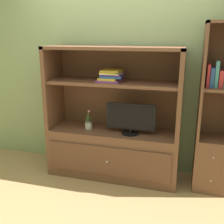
{
  "coord_description": "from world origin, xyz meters",
  "views": [
    {
      "loc": [
        0.85,
        -2.66,
        1.75
      ],
      "look_at": [
        0.0,
        0.35,
        0.85
      ],
      "focal_mm": 43.33,
      "sensor_mm": 36.0,
      "label": 1
    }
  ],
  "objects_px": {
    "media_console": "(113,137)",
    "potted_plant": "(89,125)",
    "tv_monitor": "(130,118)",
    "magazine_stack": "(111,76)",
    "upright_book_row": "(217,76)",
    "bookshelf_tall": "(214,136)"
  },
  "relations": [
    {
      "from": "potted_plant",
      "to": "upright_book_row",
      "type": "xyz_separation_m",
      "value": [
        1.46,
        0.03,
        0.67
      ]
    },
    {
      "from": "media_console",
      "to": "potted_plant",
      "type": "xyz_separation_m",
      "value": [
        -0.31,
        -0.03,
        0.15
      ]
    },
    {
      "from": "tv_monitor",
      "to": "magazine_stack",
      "type": "distance_m",
      "value": 0.55
    },
    {
      "from": "tv_monitor",
      "to": "bookshelf_tall",
      "type": "distance_m",
      "value": 0.97
    },
    {
      "from": "media_console",
      "to": "magazine_stack",
      "type": "relative_size",
      "value": 4.78
    },
    {
      "from": "potted_plant",
      "to": "upright_book_row",
      "type": "height_order",
      "value": "upright_book_row"
    },
    {
      "from": "media_console",
      "to": "potted_plant",
      "type": "distance_m",
      "value": 0.35
    },
    {
      "from": "magazine_stack",
      "to": "upright_book_row",
      "type": "height_order",
      "value": "upright_book_row"
    },
    {
      "from": "media_console",
      "to": "upright_book_row",
      "type": "xyz_separation_m",
      "value": [
        1.15,
        -0.01,
        0.82
      ]
    },
    {
      "from": "potted_plant",
      "to": "magazine_stack",
      "type": "relative_size",
      "value": 0.73
    },
    {
      "from": "media_console",
      "to": "upright_book_row",
      "type": "height_order",
      "value": "media_console"
    },
    {
      "from": "media_console",
      "to": "upright_book_row",
      "type": "distance_m",
      "value": 1.41
    },
    {
      "from": "potted_plant",
      "to": "magazine_stack",
      "type": "xyz_separation_m",
      "value": [
        0.29,
        0.03,
        0.62
      ]
    },
    {
      "from": "tv_monitor",
      "to": "bookshelf_tall",
      "type": "height_order",
      "value": "bookshelf_tall"
    },
    {
      "from": "potted_plant",
      "to": "bookshelf_tall",
      "type": "distance_m",
      "value": 1.5
    },
    {
      "from": "media_console",
      "to": "tv_monitor",
      "type": "distance_m",
      "value": 0.38
    },
    {
      "from": "tv_monitor",
      "to": "magazine_stack",
      "type": "xyz_separation_m",
      "value": [
        -0.25,
        0.06,
        0.49
      ]
    },
    {
      "from": "magazine_stack",
      "to": "bookshelf_tall",
      "type": "distance_m",
      "value": 1.36
    },
    {
      "from": "magazine_stack",
      "to": "upright_book_row",
      "type": "distance_m",
      "value": 1.17
    },
    {
      "from": "magazine_stack",
      "to": "bookshelf_tall",
      "type": "xyz_separation_m",
      "value": [
        1.2,
        0.01,
        -0.64
      ]
    },
    {
      "from": "potted_plant",
      "to": "magazine_stack",
      "type": "height_order",
      "value": "magazine_stack"
    },
    {
      "from": "magazine_stack",
      "to": "bookshelf_tall",
      "type": "relative_size",
      "value": 0.18
    }
  ]
}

